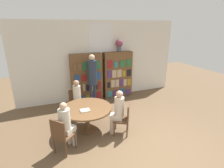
{
  "coord_description": "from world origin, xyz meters",
  "views": [
    {
      "loc": [
        -2.07,
        -2.97,
        2.82
      ],
      "look_at": [
        -0.15,
        1.9,
        1.05
      ],
      "focal_mm": 28.0,
      "sensor_mm": 36.0,
      "label": 1
    }
  ],
  "objects": [
    {
      "name": "open_book_on_table",
      "position": [
        -1.23,
        1.08,
        0.72
      ],
      "size": [
        0.24,
        0.18,
        0.03
      ],
      "color": "silver",
      "rests_on": "reading_table"
    },
    {
      "name": "chair_near_camera",
      "position": [
        -1.9,
        0.56,
        0.49
      ],
      "size": [
        0.57,
        0.57,
        0.88
      ],
      "rotation": [
        0.0,
        0.0,
        -0.83
      ],
      "color": "brown",
      "rests_on": "ground_plane"
    },
    {
      "name": "seated_reader_left",
      "position": [
        -1.23,
        2.08,
        0.69
      ],
      "size": [
        0.27,
        0.37,
        1.23
      ],
      "rotation": [
        0.0,
        0.0,
        -3.03
      ],
      "color": "beige",
      "rests_on": "ground_plane"
    },
    {
      "name": "bookshelf_left",
      "position": [
        -0.64,
        3.29,
        0.92
      ],
      "size": [
        1.16,
        0.34,
        1.84
      ],
      "color": "brown",
      "rests_on": "ground_plane"
    },
    {
      "name": "flower_vase",
      "position": [
        0.7,
        3.3,
        2.13
      ],
      "size": [
        0.28,
        0.28,
        0.46
      ],
      "color": "#475166",
      "rests_on": "bookshelf_right"
    },
    {
      "name": "librarian_standing",
      "position": [
        -0.54,
        2.79,
        1.17
      ],
      "size": [
        0.32,
        0.59,
        1.88
      ],
      "color": "#232D3D",
      "rests_on": "ground_plane"
    },
    {
      "name": "seated_reader_back",
      "position": [
        -1.76,
        0.68,
        0.69
      ],
      "size": [
        0.41,
        0.41,
        1.22
      ],
      "rotation": [
        0.0,
        0.0,
        -0.83
      ],
      "color": "beige",
      "rests_on": "ground_plane"
    },
    {
      "name": "chair_left_side",
      "position": [
        -1.25,
        2.26,
        0.49
      ],
      "size": [
        0.44,
        0.44,
        0.88
      ],
      "rotation": [
        0.0,
        0.0,
        -3.03
      ],
      "color": "brown",
      "rests_on": "ground_plane"
    },
    {
      "name": "chair_far_side",
      "position": [
        -0.25,
        0.74,
        0.49
      ],
      "size": [
        0.55,
        0.55,
        0.88
      ],
      "rotation": [
        0.0,
        0.0,
        1.05
      ],
      "color": "brown",
      "rests_on": "ground_plane"
    },
    {
      "name": "bookshelf_right",
      "position": [
        0.64,
        3.29,
        0.92
      ],
      "size": [
        1.16,
        0.34,
        1.84
      ],
      "color": "brown",
      "rests_on": "ground_plane"
    },
    {
      "name": "wall_back",
      "position": [
        0.0,
        3.49,
        1.51
      ],
      "size": [
        6.4,
        0.07,
        3.0
      ],
      "color": "silver",
      "rests_on": "ground_plane"
    },
    {
      "name": "ground_plane",
      "position": [
        0.0,
        0.0,
        0.0
      ],
      "size": [
        16.0,
        16.0,
        0.0
      ],
      "primitive_type": "plane",
      "color": "brown"
    },
    {
      "name": "reading_table",
      "position": [
        -1.14,
        1.25,
        0.61
      ],
      "size": [
        1.37,
        1.37,
        0.7
      ],
      "color": "brown",
      "rests_on": "ground_plane"
    },
    {
      "name": "seated_reader_right",
      "position": [
        -0.41,
        0.83,
        0.7
      ],
      "size": [
        0.4,
        0.38,
        1.24
      ],
      "rotation": [
        0.0,
        0.0,
        1.05
      ],
      "color": "beige",
      "rests_on": "ground_plane"
    }
  ]
}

